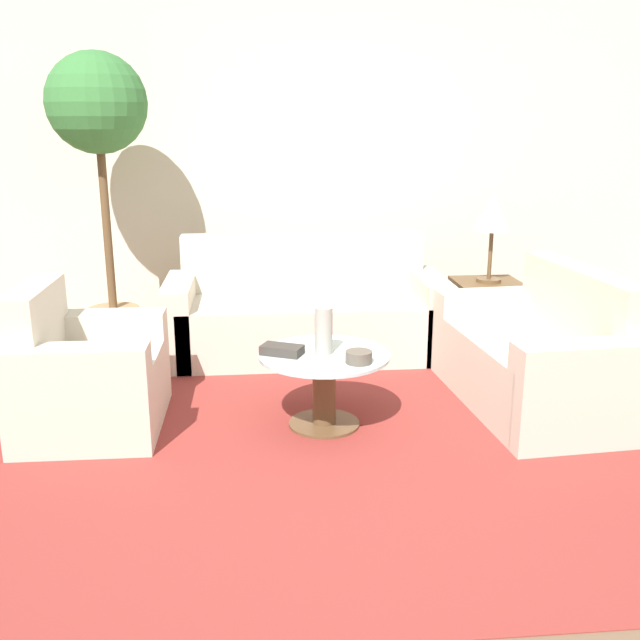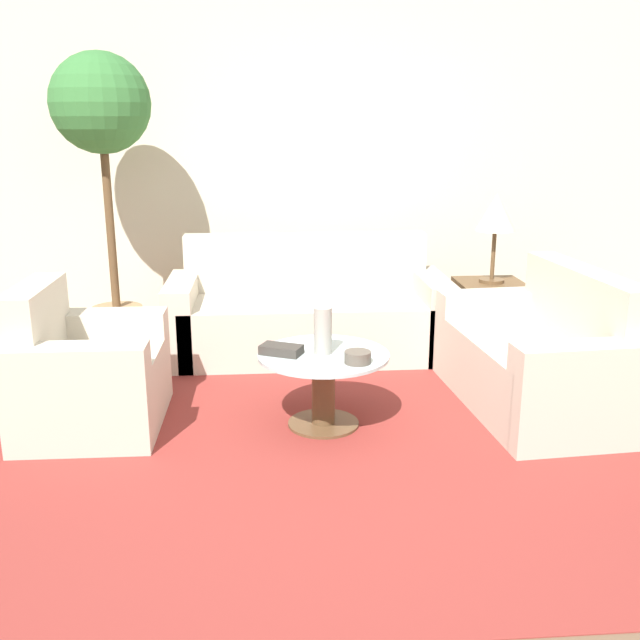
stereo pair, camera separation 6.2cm
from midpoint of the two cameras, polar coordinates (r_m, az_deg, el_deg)
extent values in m
plane|color=brown|center=(3.35, 3.00, -14.07)|extent=(14.00, 14.00, 0.00)
cube|color=beige|center=(5.96, -1.11, 12.15)|extent=(10.00, 0.06, 2.60)
cube|color=maroon|center=(4.08, -0.11, -8.37)|extent=(3.56, 3.55, 0.01)
cube|color=beige|center=(5.20, -1.44, -0.57)|extent=(1.81, 0.80, 0.42)
cube|color=beige|center=(5.45, -1.68, 2.49)|extent=(1.81, 0.18, 0.85)
cube|color=beige|center=(5.20, -11.45, -0.01)|extent=(0.20, 0.80, 0.57)
cube|color=beige|center=(5.32, 8.34, 0.47)|extent=(0.20, 0.80, 0.57)
cube|color=beige|center=(4.20, -18.05, -5.39)|extent=(0.74, 0.68, 0.42)
cube|color=beige|center=(4.21, -21.97, -2.89)|extent=(0.18, 0.67, 0.81)
cube|color=beige|center=(3.87, -19.23, -6.11)|extent=(0.74, 0.21, 0.57)
cube|color=beige|center=(4.48, -17.20, -2.96)|extent=(0.74, 0.21, 0.57)
cube|color=beige|center=(4.46, 16.06, -3.97)|extent=(0.85, 1.24, 0.42)
cube|color=beige|center=(4.53, 19.57, -1.26)|extent=(0.27, 1.19, 0.83)
cube|color=beige|center=(4.95, 13.20, -0.93)|extent=(0.78, 0.26, 0.57)
cube|color=beige|center=(3.95, 19.82, -5.71)|extent=(0.78, 0.26, 0.57)
cylinder|color=brown|center=(4.07, -0.11, -8.29)|extent=(0.40, 0.40, 0.02)
cylinder|color=brown|center=(4.00, -0.11, -5.73)|extent=(0.13, 0.13, 0.41)
cylinder|color=#B2C6C6|center=(3.92, -0.11, -2.82)|extent=(0.73, 0.73, 0.02)
cube|color=brown|center=(5.38, 12.83, 0.22)|extent=(0.47, 0.47, 0.53)
cylinder|color=brown|center=(5.32, 13.01, 3.13)|extent=(0.18, 0.18, 0.02)
cylinder|color=brown|center=(5.28, 13.14, 5.12)|extent=(0.03, 0.03, 0.35)
cone|color=beige|center=(5.24, 13.34, 8.41)|extent=(0.28, 0.28, 0.26)
cylinder|color=#93704C|center=(5.55, -16.39, -0.69)|extent=(0.38, 0.38, 0.33)
cylinder|color=brown|center=(5.39, -17.03, 7.46)|extent=(0.06, 0.06, 1.27)
sphere|color=#387538|center=(5.35, -17.76, 16.22)|extent=(0.69, 0.69, 0.69)
cylinder|color=#9E998E|center=(3.89, -0.17, -0.85)|extent=(0.10, 0.10, 0.26)
cylinder|color=brown|center=(3.77, 2.65, -2.98)|extent=(0.14, 0.14, 0.06)
cube|color=#38332D|center=(3.91, -3.52, -2.40)|extent=(0.25, 0.20, 0.05)
camera|label=1|loc=(0.03, -90.43, -0.12)|focal=40.00mm
camera|label=2|loc=(0.03, 89.57, 0.12)|focal=40.00mm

